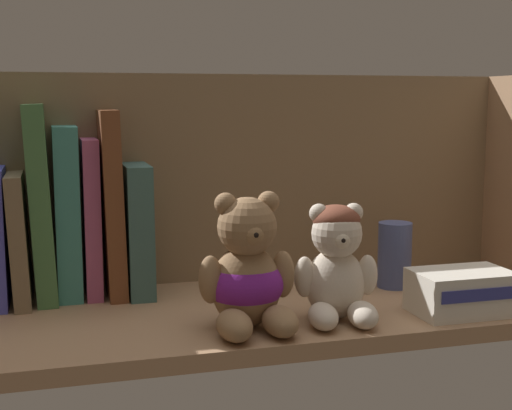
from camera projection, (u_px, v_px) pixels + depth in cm
name	position (u px, v px, depth cm)	size (l,w,h in cm)	color
shelf_board	(252.00, 315.00, 89.21)	(83.77, 29.14, 2.00)	#A87F5B
shelf_back_panel	(223.00, 185.00, 101.55)	(86.17, 1.20, 31.03)	#856B4C
book_4	(20.00, 237.00, 91.42)	(2.02, 13.92, 16.43)	#7D6A4E
book_5	(41.00, 203.00, 91.55)	(2.56, 11.46, 24.98)	#457944
book_6	(67.00, 212.00, 92.63)	(3.05, 9.06, 22.21)	teal
book_7	(91.00, 218.00, 93.56)	(2.04, 9.03, 20.57)	#AD4F7C
book_8	(111.00, 203.00, 94.01)	(2.31, 11.58, 24.23)	brown
book_9	(137.00, 228.00, 95.39)	(3.21, 12.42, 17.22)	#3D635F
teddy_bear_larger	(247.00, 275.00, 80.26)	(11.16, 11.61, 15.40)	#93704C
teddy_bear_smaller	(337.00, 265.00, 83.16)	(10.12, 10.46, 13.67)	beige
pillar_candle	(395.00, 255.00, 98.22)	(4.58, 4.58, 8.97)	#4C5B99
small_product_box	(462.00, 292.00, 86.32)	(11.67, 7.79, 5.19)	silver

